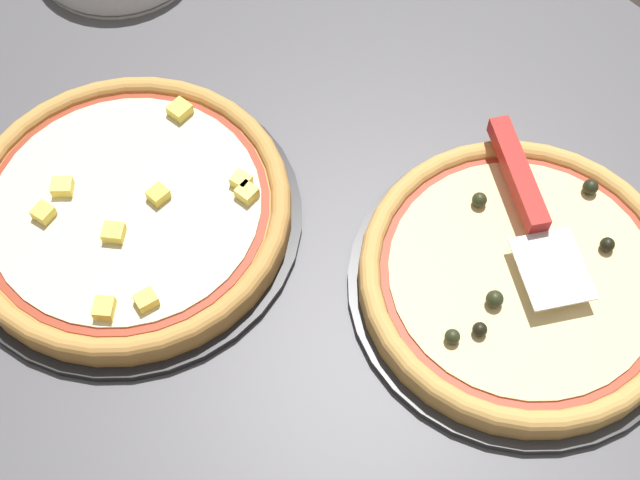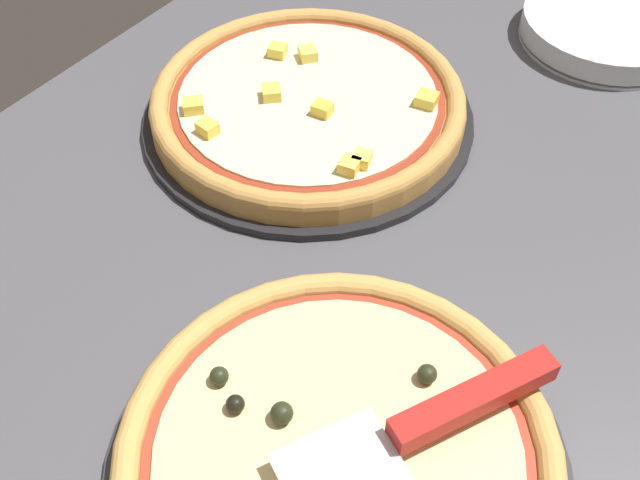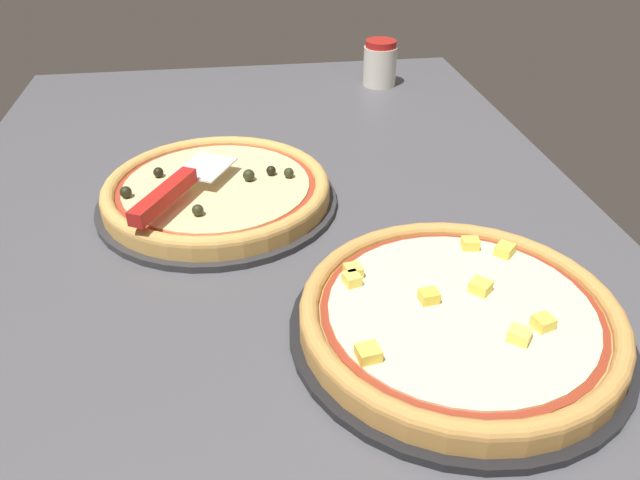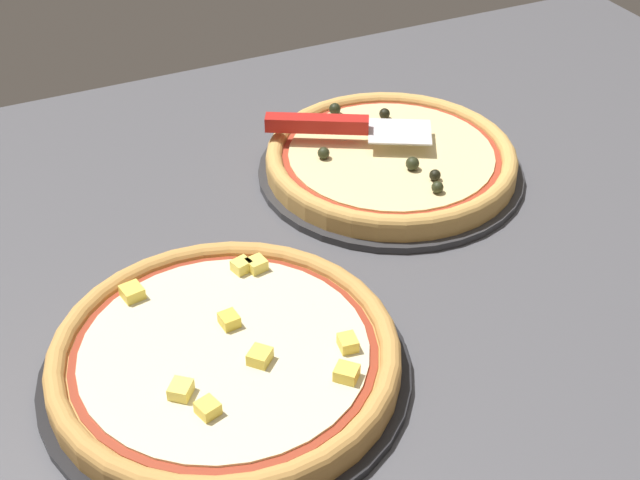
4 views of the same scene
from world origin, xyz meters
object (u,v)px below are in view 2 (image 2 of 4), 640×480
pizza_back (308,102)px  plate_stack (607,28)px  pizza_front (338,453)px  serving_spatula (451,411)px

pizza_back → plate_stack: size_ratio=1.62×
pizza_front → serving_spatula: 9.11cm
pizza_front → plate_stack: bearing=3.5°
pizza_front → serving_spatula: bearing=-44.0°
serving_spatula → plate_stack: bearing=9.1°
plate_stack → pizza_back: bearing=147.8°
pizza_back → serving_spatula: 42.30cm
serving_spatula → plate_stack: serving_spatula is taller
pizza_back → serving_spatula: size_ratio=1.63×
pizza_front → plate_stack: pizza_front is taller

